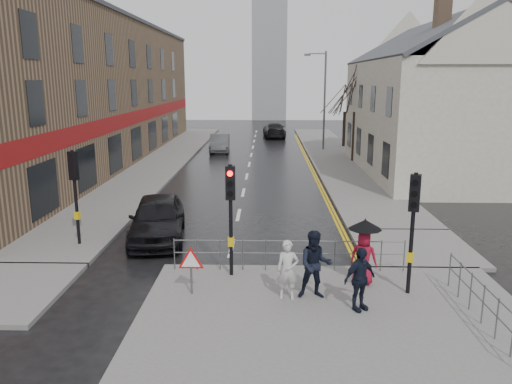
{
  "coord_description": "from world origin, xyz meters",
  "views": [
    {
      "loc": [
        1.27,
        -14.0,
        5.96
      ],
      "look_at": [
        0.87,
        3.7,
        1.92
      ],
      "focal_mm": 35.0,
      "sensor_mm": 36.0,
      "label": 1
    }
  ],
  "objects_px": {
    "pedestrian_a": "(288,270)",
    "car_mid": "(220,143)",
    "pedestrian_b": "(315,265)",
    "pedestrian_with_umbrella": "(364,248)",
    "pedestrian_d": "(360,279)",
    "car_parked": "(157,218)"
  },
  "relations": [
    {
      "from": "pedestrian_a",
      "to": "car_mid",
      "type": "xyz_separation_m",
      "value": [
        -4.51,
        28.58,
        -0.22
      ]
    },
    {
      "from": "pedestrian_with_umbrella",
      "to": "car_parked",
      "type": "distance_m",
      "value": 8.2
    },
    {
      "from": "pedestrian_a",
      "to": "pedestrian_with_umbrella",
      "type": "distance_m",
      "value": 2.47
    },
    {
      "from": "pedestrian_b",
      "to": "pedestrian_d",
      "type": "bearing_deg",
      "value": -34.47
    },
    {
      "from": "pedestrian_a",
      "to": "car_mid",
      "type": "bearing_deg",
      "value": 102.11
    },
    {
      "from": "pedestrian_a",
      "to": "pedestrian_b",
      "type": "distance_m",
      "value": 0.76
    },
    {
      "from": "pedestrian_a",
      "to": "pedestrian_d",
      "type": "height_order",
      "value": "pedestrian_d"
    },
    {
      "from": "pedestrian_b",
      "to": "pedestrian_with_umbrella",
      "type": "distance_m",
      "value": 1.77
    },
    {
      "from": "pedestrian_with_umbrella",
      "to": "pedestrian_d",
      "type": "xyz_separation_m",
      "value": [
        -0.42,
        -1.69,
        -0.25
      ]
    },
    {
      "from": "pedestrian_b",
      "to": "car_parked",
      "type": "height_order",
      "value": "pedestrian_b"
    },
    {
      "from": "pedestrian_with_umbrella",
      "to": "pedestrian_d",
      "type": "height_order",
      "value": "pedestrian_with_umbrella"
    },
    {
      "from": "pedestrian_b",
      "to": "car_parked",
      "type": "xyz_separation_m",
      "value": [
        -5.43,
        5.35,
        -0.25
      ]
    },
    {
      "from": "pedestrian_b",
      "to": "car_mid",
      "type": "distance_m",
      "value": 28.99
    },
    {
      "from": "car_parked",
      "to": "pedestrian_d",
      "type": "bearing_deg",
      "value": -50.88
    },
    {
      "from": "car_parked",
      "to": "pedestrian_b",
      "type": "bearing_deg",
      "value": -52.35
    },
    {
      "from": "pedestrian_d",
      "to": "car_mid",
      "type": "distance_m",
      "value": 29.91
    },
    {
      "from": "pedestrian_a",
      "to": "car_parked",
      "type": "height_order",
      "value": "pedestrian_a"
    },
    {
      "from": "car_parked",
      "to": "car_mid",
      "type": "relative_size",
      "value": 1.09
    },
    {
      "from": "pedestrian_b",
      "to": "pedestrian_with_umbrella",
      "type": "relative_size",
      "value": 0.97
    },
    {
      "from": "pedestrian_a",
      "to": "car_parked",
      "type": "distance_m",
      "value": 7.17
    },
    {
      "from": "pedestrian_a",
      "to": "car_parked",
      "type": "relative_size",
      "value": 0.33
    },
    {
      "from": "pedestrian_a",
      "to": "pedestrian_d",
      "type": "distance_m",
      "value": 1.92
    }
  ]
}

